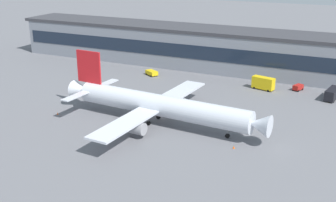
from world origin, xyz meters
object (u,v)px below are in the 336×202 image
at_px(pushback_tractor, 152,73).
at_px(airliner, 158,105).
at_px(traffic_cone_0, 58,113).
at_px(fuel_truck, 333,93).
at_px(catering_truck, 264,83).
at_px(baggage_tug, 298,87).
at_px(traffic_cone_1, 234,147).

bearing_deg(pushback_tractor, airliner, -60.25).
bearing_deg(pushback_tractor, traffic_cone_0, -96.25).
xyz_separation_m(fuel_truck, catering_truck, (-21.22, 0.55, 0.41)).
xyz_separation_m(airliner, traffic_cone_0, (-27.92, -6.26, -4.69)).
bearing_deg(baggage_tug, traffic_cone_0, -137.95).
bearing_deg(fuel_truck, catering_truck, 178.52).
relative_size(fuel_truck, traffic_cone_1, 13.75).
distance_m(pushback_tractor, traffic_cone_1, 64.63).
height_order(catering_truck, traffic_cone_0, catering_truck).
bearing_deg(airliner, baggage_tug, 57.51).
height_order(catering_truck, traffic_cone_1, catering_truck).
height_order(pushback_tractor, traffic_cone_0, pushback_tractor).
xyz_separation_m(pushback_tractor, baggage_tug, (51.16, 4.46, 0.04)).
distance_m(fuel_truck, pushback_tractor, 62.01).
bearing_deg(catering_truck, traffic_cone_0, -134.47).
xyz_separation_m(catering_truck, baggage_tug, (10.37, 4.00, -1.21)).
distance_m(catering_truck, baggage_tug, 11.18).
bearing_deg(baggage_tug, traffic_cone_1, -96.78).
distance_m(catering_truck, pushback_tractor, 40.81).
relative_size(catering_truck, traffic_cone_1, 11.96).
height_order(fuel_truck, traffic_cone_0, fuel_truck).
height_order(airliner, traffic_cone_1, airliner).
bearing_deg(baggage_tug, catering_truck, -158.91).
distance_m(fuel_truck, traffic_cone_0, 81.43).
xyz_separation_m(airliner, catering_truck, (17.93, 40.44, -2.68)).
bearing_deg(pushback_tractor, baggage_tug, 4.99).
xyz_separation_m(airliner, traffic_cone_1, (22.27, -6.28, -4.65)).
relative_size(airliner, catering_truck, 7.59).
xyz_separation_m(pushback_tractor, traffic_cone_1, (45.13, -46.26, -0.73)).
bearing_deg(catering_truck, pushback_tractor, -179.35).
xyz_separation_m(airliner, fuel_truck, (39.15, 39.90, -3.09)).
relative_size(pushback_tractor, baggage_tug, 1.34).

